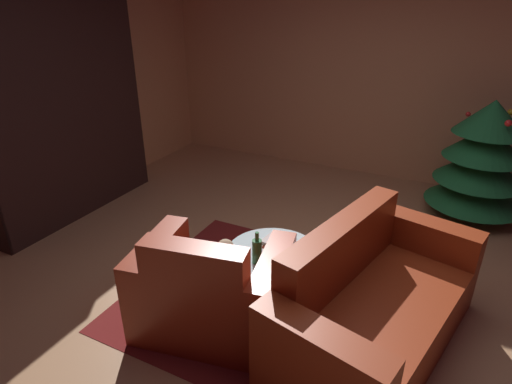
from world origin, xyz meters
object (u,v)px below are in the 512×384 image
at_px(bookshelf_unit, 71,113).
at_px(decorated_tree, 482,160).
at_px(coffee_table, 273,256).
at_px(book_stack_on_table, 278,244).
at_px(couch_red, 372,307).
at_px(bottle_on_table, 257,251).
at_px(armchair_red, 212,293).

relative_size(bookshelf_unit, decorated_tree, 1.76).
bearing_deg(coffee_table, book_stack_on_table, 60.09).
bearing_deg(decorated_tree, coffee_table, -120.38).
height_order(bookshelf_unit, coffee_table, bookshelf_unit).
relative_size(couch_red, book_stack_on_table, 7.80).
distance_m(book_stack_on_table, decorated_tree, 2.60).
bearing_deg(bottle_on_table, coffee_table, 76.89).
bearing_deg(armchair_red, couch_red, 18.73).
distance_m(bookshelf_unit, bottle_on_table, 2.69).
relative_size(armchair_red, bottle_on_table, 4.68).
bearing_deg(bookshelf_unit, couch_red, -11.18).
distance_m(bookshelf_unit, couch_red, 3.49).
xyz_separation_m(bookshelf_unit, couch_red, (3.34, -0.66, -0.78)).
xyz_separation_m(bookshelf_unit, book_stack_on_table, (2.60, -0.53, -0.58)).
bearing_deg(bookshelf_unit, book_stack_on_table, -11.58).
xyz_separation_m(couch_red, bottle_on_table, (-0.81, -0.10, 0.26)).
relative_size(coffee_table, decorated_tree, 0.54).
bearing_deg(couch_red, armchair_red, -161.27).
height_order(armchair_red, book_stack_on_table, armchair_red).
height_order(bookshelf_unit, decorated_tree, bookshelf_unit).
distance_m(bottle_on_table, decorated_tree, 2.83).
height_order(bookshelf_unit, book_stack_on_table, bookshelf_unit).
height_order(armchair_red, couch_red, couch_red).
xyz_separation_m(coffee_table, decorated_tree, (1.34, 2.28, 0.22)).
xyz_separation_m(armchair_red, couch_red, (1.03, 0.35, -0.00)).
relative_size(armchair_red, book_stack_on_table, 4.88).
bearing_deg(decorated_tree, book_stack_on_table, -120.39).
distance_m(couch_red, bottle_on_table, 0.86).
bearing_deg(coffee_table, decorated_tree, 59.62).
distance_m(bookshelf_unit, armchair_red, 2.64).
bearing_deg(decorated_tree, bottle_on_table, -119.24).
height_order(book_stack_on_table, decorated_tree, decorated_tree).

